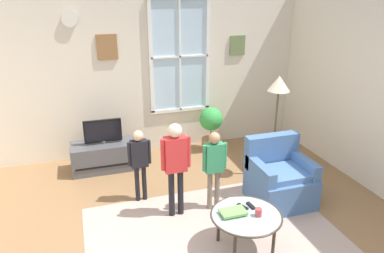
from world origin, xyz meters
name	(u,v)px	position (x,y,z in m)	size (l,w,h in m)	color
ground_plane	(198,241)	(0.00, 0.00, -0.01)	(6.04, 6.00, 0.02)	olive
back_wall	(147,69)	(0.02, 2.76, 1.45)	(5.44, 0.17, 2.89)	beige
area_rug	(214,235)	(0.21, 0.04, 0.00)	(2.92, 2.06, 0.01)	tan
tv_stand	(105,156)	(-0.83, 2.16, 0.22)	(1.03, 0.48, 0.44)	#4C4C51
television	(103,131)	(-0.83, 2.16, 0.65)	(0.58, 0.08, 0.39)	#4C4C4C
armchair	(279,179)	(1.31, 0.48, 0.33)	(0.76, 0.74, 0.87)	#476B9E
coffee_table	(246,217)	(0.44, -0.30, 0.42)	(0.78, 0.78, 0.45)	#99B2B7
book_stack	(233,212)	(0.31, -0.25, 0.48)	(0.28, 0.18, 0.05)	olive
cup	(258,212)	(0.56, -0.36, 0.49)	(0.07, 0.07, 0.09)	#BF3F3F
remote_near_books	(243,207)	(0.47, -0.16, 0.46)	(0.04, 0.14, 0.02)	black
remote_near_cup	(251,206)	(0.56, -0.17, 0.46)	(0.04, 0.14, 0.02)	black
person_green_shirt	(214,162)	(0.41, 0.58, 0.67)	(0.32, 0.15, 1.07)	#726656
person_black_shirt	(139,158)	(-0.46, 1.06, 0.64)	(0.31, 0.14, 1.02)	black
person_red_shirt	(175,160)	(-0.09, 0.58, 0.78)	(0.37, 0.17, 1.24)	black
potted_plant_by_window	(211,125)	(1.03, 2.34, 0.47)	(0.41, 0.41, 0.79)	#9E6B4C
floor_lamp	(278,94)	(1.61, 1.17, 1.31)	(0.32, 0.32, 1.57)	black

